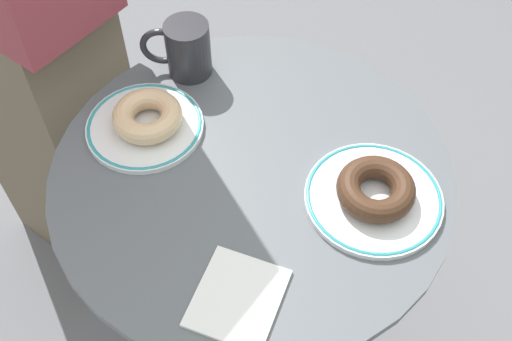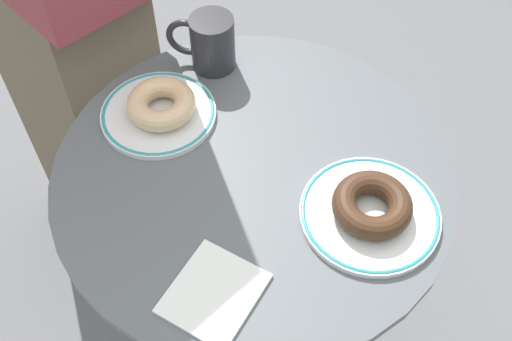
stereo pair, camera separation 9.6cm
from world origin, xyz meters
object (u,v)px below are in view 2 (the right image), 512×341
donut_glazed (161,104)px  coffee_mug (210,42)px  cafe_table (254,249)px  donut_chocolate (373,203)px  plate_left (159,113)px  paper_napkin (214,293)px  plate_right (371,211)px

donut_glazed → coffee_mug: (0.01, 0.15, 0.02)m
cafe_table → coffee_mug: size_ratio=5.95×
coffee_mug → donut_glazed: bearing=-93.6°
coffee_mug → donut_chocolate: bearing=-25.0°
plate_left → cafe_table: bearing=-7.8°
donut_chocolate → coffee_mug: 0.42m
cafe_table → donut_chocolate: (0.20, 0.00, 0.29)m
cafe_table → donut_glazed: donut_glazed is taller
plate_left → donut_chocolate: bearing=-3.2°
plate_left → donut_glazed: bearing=26.5°
paper_napkin → donut_glazed: bearing=134.1°
donut_glazed → coffee_mug: bearing=86.4°
plate_right → donut_chocolate: bearing=0.0°
plate_left → coffee_mug: bearing=84.0°
plate_left → donut_chocolate: 0.40m
cafe_table → plate_left: bearing=172.2°
cafe_table → plate_left: plate_left is taller
plate_left → coffee_mug: coffee_mug is taller
plate_left → donut_glazed: 0.03m
plate_left → donut_glazed: (0.01, 0.00, 0.02)m
plate_right → coffee_mug: size_ratio=1.74×
plate_right → paper_napkin: 0.27m
donut_chocolate → paper_napkin: donut_chocolate is taller
paper_napkin → coffee_mug: coffee_mug is taller
donut_glazed → donut_chocolate: bearing=-3.8°
cafe_table → plate_right: bearing=1.4°
plate_left → paper_napkin: bearing=-44.7°
donut_glazed → cafe_table: bearing=-9.0°
donut_chocolate → plate_left: bearing=176.8°
donut_glazed → donut_chocolate: (0.39, -0.03, 0.00)m
cafe_table → coffee_mug: coffee_mug is taller
plate_left → paper_napkin: (0.25, -0.25, -0.00)m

